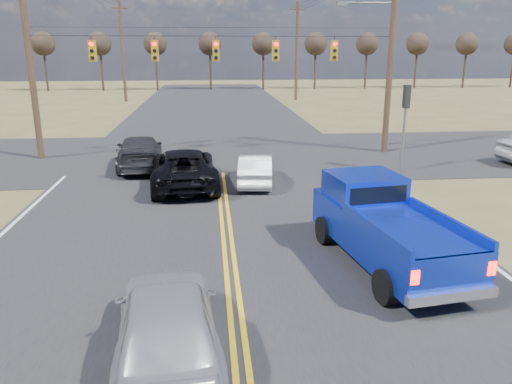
{
  "coord_description": "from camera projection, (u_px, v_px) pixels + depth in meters",
  "views": [
    {
      "loc": [
        -0.47,
        -7.86,
        5.48
      ],
      "look_at": [
        0.83,
        5.74,
        1.5
      ],
      "focal_mm": 35.0,
      "sensor_mm": 36.0,
      "label": 1
    }
  ],
  "objects": [
    {
      "name": "white_car_queue",
      "position": [
        256.0,
        169.0,
        20.59
      ],
      "size": [
        1.75,
        3.93,
        1.25
      ],
      "primitive_type": "imported",
      "rotation": [
        0.0,
        0.0,
        3.03
      ],
      "color": "white",
      "rests_on": "ground"
    },
    {
      "name": "dgrey_car_queue",
      "position": [
        140.0,
        152.0,
        23.35
      ],
      "size": [
        2.64,
        5.36,
        1.5
      ],
      "primitive_type": "imported",
      "rotation": [
        0.0,
        0.0,
        3.25
      ],
      "color": "#2C2C30",
      "rests_on": "ground"
    },
    {
      "name": "silver_suv",
      "position": [
        167.0,
        323.0,
        8.84
      ],
      "size": [
        2.26,
        4.72,
        1.56
      ],
      "primitive_type": "imported",
      "rotation": [
        0.0,
        0.0,
        3.24
      ],
      "color": "#ACAEB5",
      "rests_on": "ground"
    },
    {
      "name": "black_suv",
      "position": [
        184.0,
        168.0,
        20.22
      ],
      "size": [
        2.99,
        5.75,
        1.55
      ],
      "primitive_type": "imported",
      "rotation": [
        0.0,
        0.0,
        3.22
      ],
      "color": "black",
      "rests_on": "ground"
    },
    {
      "name": "road_main",
      "position": [
        223.0,
        199.0,
        18.64
      ],
      "size": [
        14.0,
        120.0,
        0.02
      ],
      "primitive_type": "cube",
      "color": "#28282B",
      "rests_on": "ground"
    },
    {
      "name": "road_cross",
      "position": [
        218.0,
        155.0,
        26.29
      ],
      "size": [
        120.0,
        12.0,
        0.02
      ],
      "primitive_type": "cube",
      "color": "#28282B",
      "rests_on": "ground"
    },
    {
      "name": "ground",
      "position": [
        241.0,
        360.0,
        9.08
      ],
      "size": [
        160.0,
        160.0,
        0.0
      ],
      "primitive_type": "plane",
      "color": "brown",
      "rests_on": "ground"
    },
    {
      "name": "pickup_truck",
      "position": [
        384.0,
        226.0,
        12.89
      ],
      "size": [
        2.89,
        5.85,
        2.11
      ],
      "rotation": [
        0.0,
        0.0,
        0.15
      ],
      "color": "black",
      "rests_on": "ground"
    },
    {
      "name": "utility_poles",
      "position": [
        216.0,
        52.0,
        23.87
      ],
      "size": [
        19.6,
        58.32,
        10.0
      ],
      "color": "#473323",
      "rests_on": "ground"
    },
    {
      "name": "signal_gantry",
      "position": [
        226.0,
        56.0,
        24.71
      ],
      "size": [
        19.6,
        4.83,
        10.0
      ],
      "color": "#473323",
      "rests_on": "ground"
    },
    {
      "name": "treeline",
      "position": [
        213.0,
        44.0,
        33.26
      ],
      "size": [
        87.0,
        117.8,
        7.4
      ],
      "color": "#33261C",
      "rests_on": "ground"
    }
  ]
}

